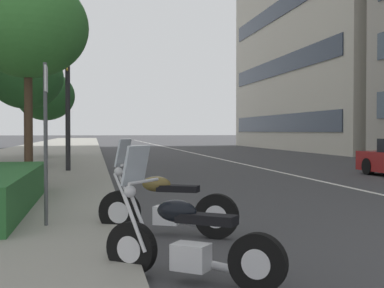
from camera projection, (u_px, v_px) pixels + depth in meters
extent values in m
cube|color=gray|center=(39.00, 155.00, 33.75)|extent=(160.00, 8.01, 0.15)
cube|color=silver|center=(188.00, 152.00, 40.64)|extent=(110.00, 0.16, 0.01)
cylinder|color=black|center=(132.00, 248.00, 5.85)|extent=(0.46, 0.56, 0.60)
cylinder|color=silver|center=(132.00, 248.00, 5.85)|extent=(0.28, 0.32, 0.30)
cylinder|color=black|center=(258.00, 263.00, 5.21)|extent=(0.46, 0.56, 0.60)
cylinder|color=silver|center=(258.00, 263.00, 5.21)|extent=(0.28, 0.32, 0.30)
cube|color=silver|center=(191.00, 257.00, 5.53)|extent=(0.44, 0.46, 0.28)
cube|color=black|center=(207.00, 219.00, 5.44)|extent=(0.56, 0.65, 0.10)
ellipsoid|color=black|center=(177.00, 211.00, 5.59)|extent=(0.47, 0.51, 0.24)
cylinder|color=silver|center=(134.00, 223.00, 5.75)|extent=(0.22, 0.28, 0.64)
cylinder|color=silver|center=(141.00, 221.00, 5.87)|extent=(0.22, 0.28, 0.64)
cylinder|color=silver|center=(144.00, 181.00, 5.77)|extent=(0.50, 0.39, 0.04)
sphere|color=silver|center=(130.00, 191.00, 5.85)|extent=(0.14, 0.14, 0.14)
cube|color=#B2BCC6|center=(136.00, 165.00, 5.80)|extent=(0.43, 0.36, 0.44)
cylinder|color=silver|center=(221.00, 267.00, 5.54)|extent=(0.48, 0.60, 0.16)
cylinder|color=black|center=(120.00, 212.00, 8.25)|extent=(0.40, 0.66, 0.68)
cylinder|color=silver|center=(120.00, 212.00, 8.25)|extent=(0.26, 0.36, 0.34)
cylinder|color=black|center=(217.00, 216.00, 7.84)|extent=(0.40, 0.66, 0.68)
cylinder|color=silver|center=(217.00, 216.00, 7.84)|extent=(0.26, 0.36, 0.34)
cube|color=silver|center=(167.00, 215.00, 8.05)|extent=(0.40, 0.46, 0.28)
cube|color=black|center=(178.00, 189.00, 7.99)|extent=(0.48, 0.67, 0.10)
ellipsoid|color=brown|center=(156.00, 184.00, 8.08)|extent=(0.42, 0.52, 0.24)
cylinder|color=silver|center=(123.00, 193.00, 8.16)|extent=(0.18, 0.30, 0.64)
cylinder|color=silver|center=(126.00, 192.00, 8.29)|extent=(0.18, 0.30, 0.64)
cylinder|color=silver|center=(129.00, 164.00, 8.19)|extent=(0.56, 0.29, 0.04)
sphere|color=silver|center=(118.00, 172.00, 8.24)|extent=(0.14, 0.14, 0.14)
cube|color=#B2BCC6|center=(123.00, 153.00, 8.21)|extent=(0.45, 0.30, 0.44)
cylinder|color=silver|center=(187.00, 222.00, 8.11)|extent=(0.38, 0.66, 0.16)
cylinder|color=black|center=(368.00, 166.00, 19.32)|extent=(0.62, 0.23, 0.62)
cylinder|color=#47494C|center=(46.00, 144.00, 8.11)|extent=(0.06, 0.06, 2.53)
cube|color=silver|center=(46.00, 79.00, 8.09)|extent=(0.32, 0.02, 0.40)
cylinder|color=#232326|center=(68.00, 66.00, 19.40)|extent=(0.18, 0.18, 7.76)
cube|color=gold|center=(67.00, 55.00, 19.05)|extent=(0.56, 0.03, 1.10)
cube|color=gold|center=(68.00, 58.00, 19.74)|extent=(0.56, 0.03, 1.10)
cube|color=#28602D|center=(3.00, 189.00, 9.99)|extent=(6.19, 1.10, 0.71)
cylinder|color=#473323|center=(29.00, 129.00, 13.94)|extent=(0.22, 0.22, 3.04)
ellipsoid|color=#387A33|center=(28.00, 27.00, 13.87)|extent=(3.19, 3.19, 2.72)
cylinder|color=#473323|center=(26.00, 135.00, 23.28)|extent=(0.22, 0.22, 2.62)
ellipsoid|color=#265B28|center=(26.00, 77.00, 23.22)|extent=(3.28, 3.28, 2.79)
cylinder|color=#473323|center=(46.00, 137.00, 30.34)|extent=(0.22, 0.22, 2.26)
ellipsoid|color=#265B28|center=(45.00, 96.00, 30.28)|extent=(3.35, 3.35, 2.85)
cube|color=#232D3D|center=(277.00, 123.00, 45.92)|extent=(24.57, 0.08, 1.50)
cube|color=#232D3D|center=(277.00, 67.00, 45.80)|extent=(24.57, 0.08, 1.50)
cube|color=#232D3D|center=(278.00, 10.00, 45.68)|extent=(24.57, 0.08, 1.50)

